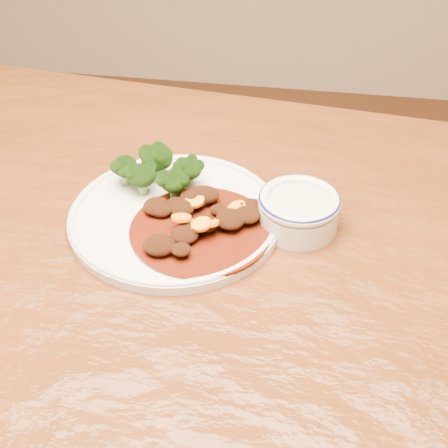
# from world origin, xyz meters

# --- Properties ---
(dining_table) EXTENTS (1.59, 1.06, 0.75)m
(dining_table) POSITION_xyz_m (0.00, 0.00, 0.67)
(dining_table) COLOR #5B2710
(dining_table) RESTS_ON ground
(dinner_plate) EXTENTS (0.28, 0.28, 0.02)m
(dinner_plate) POSITION_xyz_m (0.01, 0.08, 0.76)
(dinner_plate) COLOR silver
(dinner_plate) RESTS_ON dining_table
(broccoli_florets) EXTENTS (0.12, 0.09, 0.05)m
(broccoli_florets) POSITION_xyz_m (-0.03, 0.14, 0.79)
(broccoli_florets) COLOR #699D51
(broccoli_florets) RESTS_ON dinner_plate
(mince_stew) EXTENTS (0.18, 0.18, 0.03)m
(mince_stew) POSITION_xyz_m (0.04, 0.06, 0.77)
(mince_stew) COLOR #4D1308
(mince_stew) RESTS_ON dinner_plate
(dip_bowl) EXTENTS (0.11, 0.11, 0.05)m
(dip_bowl) POSITION_xyz_m (0.17, 0.10, 0.78)
(dip_bowl) COLOR silver
(dip_bowl) RESTS_ON dining_table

